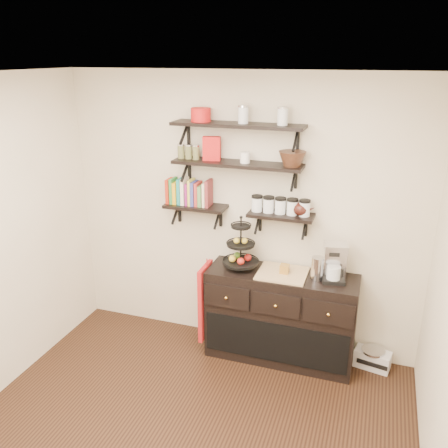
% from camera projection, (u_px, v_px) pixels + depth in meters
% --- Properties ---
extents(ceiling, '(3.50, 3.50, 0.02)m').
position_uv_depth(ceiling, '(152.00, 78.00, 2.58)').
color(ceiling, white).
rests_on(ceiling, back_wall).
extents(back_wall, '(3.50, 0.02, 2.70)m').
position_uv_depth(back_wall, '(241.00, 215.00, 4.60)').
color(back_wall, beige).
rests_on(back_wall, ground).
extents(shelf_top, '(1.20, 0.27, 0.23)m').
position_uv_depth(shelf_top, '(238.00, 125.00, 4.18)').
color(shelf_top, black).
rests_on(shelf_top, back_wall).
extents(shelf_mid, '(1.20, 0.27, 0.23)m').
position_uv_depth(shelf_mid, '(237.00, 164.00, 4.30)').
color(shelf_mid, black).
rests_on(shelf_mid, back_wall).
extents(shelf_low_left, '(0.60, 0.25, 0.23)m').
position_uv_depth(shelf_low_left, '(196.00, 207.00, 4.59)').
color(shelf_low_left, black).
rests_on(shelf_low_left, back_wall).
extents(shelf_low_right, '(0.60, 0.25, 0.23)m').
position_uv_depth(shelf_low_right, '(281.00, 216.00, 4.34)').
color(shelf_low_right, black).
rests_on(shelf_low_right, back_wall).
extents(cookbooks, '(0.43, 0.15, 0.26)m').
position_uv_depth(cookbooks, '(190.00, 193.00, 4.56)').
color(cookbooks, '#A72511').
rests_on(cookbooks, shelf_low_left).
extents(glass_canisters, '(0.54, 0.10, 0.13)m').
position_uv_depth(glass_canisters, '(280.00, 207.00, 4.31)').
color(glass_canisters, silver).
rests_on(glass_canisters, shelf_low_right).
extents(sideboard, '(1.40, 0.50, 0.92)m').
position_uv_depth(sideboard, '(280.00, 316.00, 4.55)').
color(sideboard, black).
rests_on(sideboard, floor).
extents(fruit_stand, '(0.34, 0.34, 0.50)m').
position_uv_depth(fruit_stand, '(241.00, 251.00, 4.46)').
color(fruit_stand, black).
rests_on(fruit_stand, sideboard).
extents(candle, '(0.08, 0.08, 0.08)m').
position_uv_depth(candle, '(285.00, 269.00, 4.37)').
color(candle, olive).
rests_on(candle, sideboard).
extents(coffee_maker, '(0.23, 0.23, 0.36)m').
position_uv_depth(coffee_maker, '(335.00, 263.00, 4.22)').
color(coffee_maker, black).
rests_on(coffee_maker, sideboard).
extents(thermal_carafe, '(0.11, 0.11, 0.22)m').
position_uv_depth(thermal_carafe, '(317.00, 269.00, 4.24)').
color(thermal_carafe, silver).
rests_on(thermal_carafe, sideboard).
extents(apron, '(0.04, 0.32, 0.76)m').
position_uv_depth(apron, '(206.00, 301.00, 4.64)').
color(apron, '#AA1219').
rests_on(apron, sideboard).
extents(radio, '(0.35, 0.26, 0.20)m').
position_uv_depth(radio, '(372.00, 358.00, 4.50)').
color(radio, silver).
rests_on(radio, floor).
extents(recipe_box, '(0.17, 0.09, 0.22)m').
position_uv_depth(recipe_box, '(212.00, 149.00, 4.33)').
color(recipe_box, red).
rests_on(recipe_box, shelf_mid).
extents(walnut_bowl, '(0.24, 0.24, 0.13)m').
position_uv_depth(walnut_bowl, '(292.00, 159.00, 4.12)').
color(walnut_bowl, black).
rests_on(walnut_bowl, shelf_mid).
extents(ramekins, '(0.09, 0.09, 0.10)m').
position_uv_depth(ramekins, '(245.00, 158.00, 4.25)').
color(ramekins, white).
rests_on(ramekins, shelf_mid).
extents(teapot, '(0.21, 0.18, 0.15)m').
position_uv_depth(teapot, '(301.00, 208.00, 4.25)').
color(teapot, '#33140F').
rests_on(teapot, shelf_low_right).
extents(red_pot, '(0.18, 0.18, 0.12)m').
position_uv_depth(red_pot, '(201.00, 115.00, 4.25)').
color(red_pot, red).
rests_on(red_pot, shelf_top).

